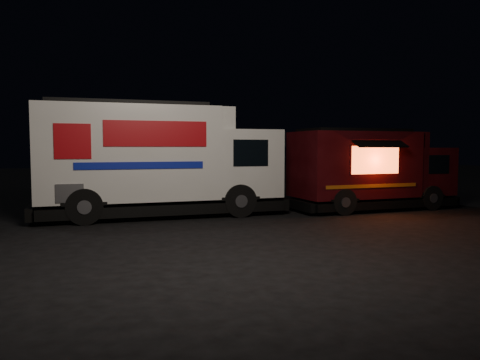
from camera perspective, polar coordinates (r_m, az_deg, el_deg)
name	(u,v)px	position (r m, az deg, el deg)	size (l,w,h in m)	color
ground	(199,232)	(11.48, -5.00, -6.37)	(80.00, 80.00, 0.00)	black
white_truck	(162,160)	(14.35, -9.52, 2.44)	(7.43, 2.53, 3.37)	silver
red_truck	(373,169)	(16.25, 15.86, 1.27)	(5.72, 2.10, 2.66)	#3A0A0E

